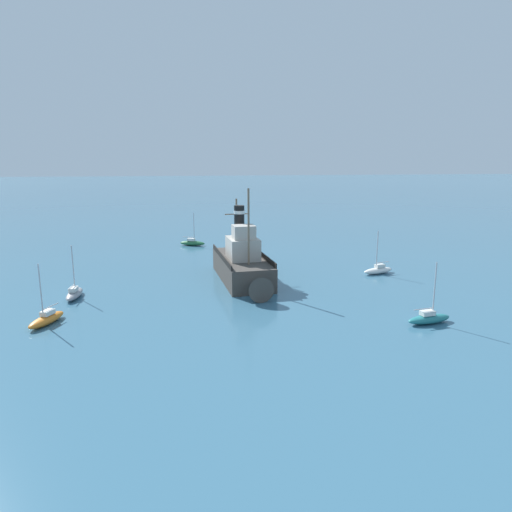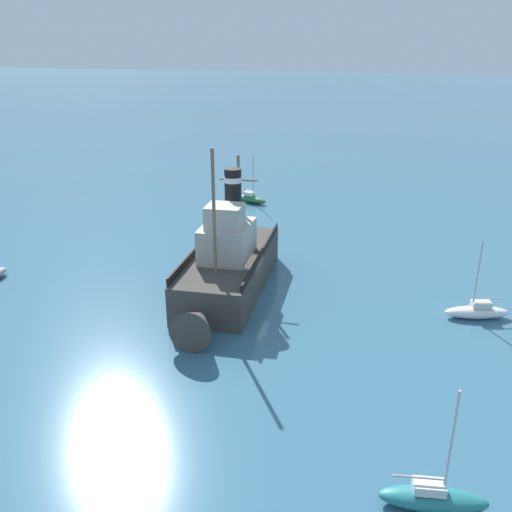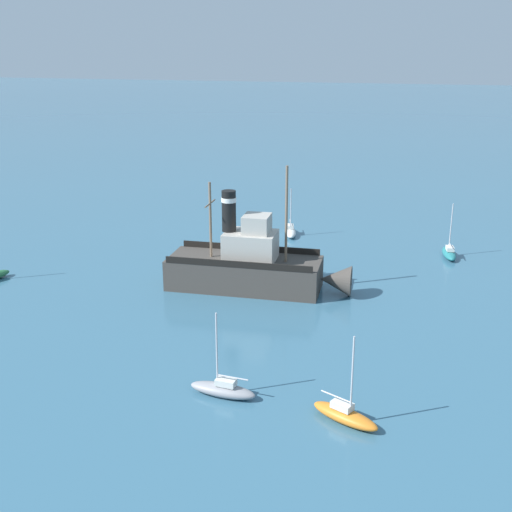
{
  "view_description": "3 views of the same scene",
  "coord_description": "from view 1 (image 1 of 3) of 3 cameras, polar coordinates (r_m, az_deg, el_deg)",
  "views": [
    {
      "loc": [
        7.39,
        45.96,
        12.7
      ],
      "look_at": [
        -0.34,
        -2.04,
        2.26
      ],
      "focal_mm": 32.0,
      "sensor_mm": 36.0,
      "label": 1
    },
    {
      "loc": [
        -9.55,
        30.32,
        15.2
      ],
      "look_at": [
        -0.24,
        -1.43,
        2.22
      ],
      "focal_mm": 38.0,
      "sensor_mm": 36.0,
      "label": 2
    },
    {
      "loc": [
        46.79,
        13.99,
        18.28
      ],
      "look_at": [
        3.64,
        0.84,
        3.5
      ],
      "focal_mm": 45.0,
      "sensor_mm": 36.0,
      "label": 3
    }
  ],
  "objects": [
    {
      "name": "sailboat_orange",
      "position": [
        39.49,
        -24.71,
        -7.14
      ],
      "size": [
        2.54,
        3.92,
        4.9
      ],
      "color": "orange",
      "rests_on": "ground"
    },
    {
      "name": "sailboat_green",
      "position": [
        68.37,
        -7.96,
        1.66
      ],
      "size": [
        3.94,
        2.39,
        4.9
      ],
      "color": "#286B3D",
      "rests_on": "ground"
    },
    {
      "name": "sailboat_teal",
      "position": [
        38.53,
        20.81,
        -7.28
      ],
      "size": [
        3.93,
        1.73,
        4.9
      ],
      "color": "#23757A",
      "rests_on": "ground"
    },
    {
      "name": "sailboat_grey",
      "position": [
        45.65,
        -21.76,
        -4.36
      ],
      "size": [
        1.31,
        3.86,
        4.9
      ],
      "color": "gray",
      "rests_on": "ground"
    },
    {
      "name": "old_tugboat",
      "position": [
        47.8,
        -1.63,
        -1.03
      ],
      "size": [
        5.33,
        14.62,
        9.9
      ],
      "color": "#423D38",
      "rests_on": "ground"
    },
    {
      "name": "sailboat_white",
      "position": [
        52.99,
        15.03,
        -1.69
      ],
      "size": [
        3.96,
        2.13,
        4.9
      ],
      "color": "white",
      "rests_on": "ground"
    },
    {
      "name": "ground_plane",
      "position": [
        48.25,
        -0.01,
        -3.14
      ],
      "size": [
        600.0,
        600.0,
        0.0
      ],
      "primitive_type": "plane",
      "color": "#38667F"
    }
  ]
}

